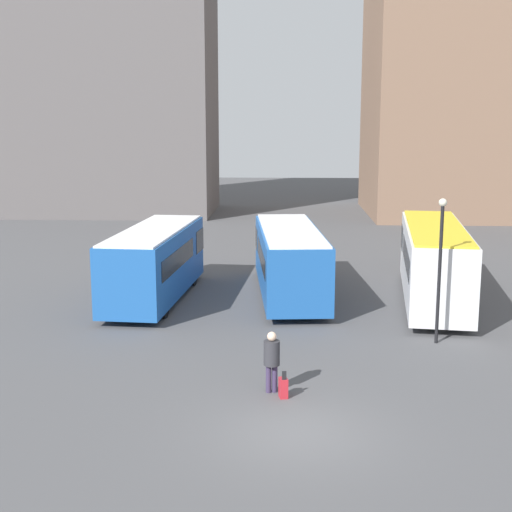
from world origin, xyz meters
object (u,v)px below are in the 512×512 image
Objects in this scene: bus_2 at (434,261)px; suitcase at (283,388)px; bus_1 at (289,259)px; lamp_post_1 at (440,258)px; traveler at (272,357)px; bus_0 at (155,261)px.

suitcase is (-6.40, -11.13, -1.51)m from bus_2.
lamp_post_1 is (5.16, -6.72, 1.39)m from bus_1.
lamp_post_1 reaches higher than bus_2.
bus_0 is at bearing 14.29° from traveler.
bus_1 is at bearing -13.01° from suitcase.
bus_2 is at bearing 80.10° from lamp_post_1.
traveler is at bearing 155.11° from bus_2.
traveler is 0.35× the size of lamp_post_1.
bus_0 is 0.88× the size of bus_2.
bus_2 is 12.88× the size of suitcase.
bus_1 is at bearing 89.47° from bus_2.
bus_2 is (12.02, 0.05, 0.11)m from bus_0.
traveler is (5.29, -10.69, -0.62)m from bus_0.
lamp_post_1 is at bearing 177.29° from bus_2.
bus_1 reaches higher than suitcase.
lamp_post_1 is at bearing -57.64° from suitcase.
suitcase is 8.00m from lamp_post_1.
lamp_post_1 is (5.71, 4.86, 1.97)m from traveler.
bus_2 reaches higher than bus_0.
traveler reaches higher than suitcase.
bus_2 is 12.93m from suitcase.
suitcase is at bearing -151.06° from traveler.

